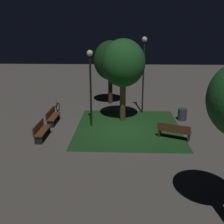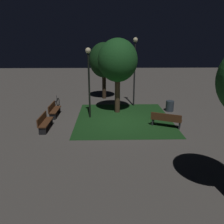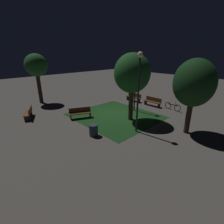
{
  "view_description": "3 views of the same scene",
  "coord_description": "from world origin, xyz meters",
  "px_view_note": "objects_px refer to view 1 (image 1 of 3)",
  "views": [
    {
      "loc": [
        15.07,
        -0.08,
        5.85
      ],
      "look_at": [
        -0.73,
        -0.72,
        0.95
      ],
      "focal_mm": 44.22,
      "sensor_mm": 36.0,
      "label": 1
    },
    {
      "loc": [
        13.75,
        -0.86,
        5.0
      ],
      "look_at": [
        0.38,
        -0.53,
        0.77
      ],
      "focal_mm": 36.28,
      "sensor_mm": 36.0,
      "label": 2
    },
    {
      "loc": [
        -10.06,
        9.6,
        5.17
      ],
      "look_at": [
        -1.03,
        1.03,
        0.65
      ],
      "focal_mm": 26.38,
      "sensor_mm": 36.0,
      "label": 3
    }
  ],
  "objects_px": {
    "bench_front_right": "(41,130)",
    "tree_near_wall": "(123,64)",
    "lamp_post_path_center": "(144,63)",
    "bicycle": "(55,109)",
    "tree_lawn_side": "(110,61)",
    "bench_corner": "(52,116)",
    "trash_bin": "(182,114)",
    "lamp_post_near_wall": "(90,76)",
    "bench_near_trees": "(174,131)"
  },
  "relations": [
    {
      "from": "bench_front_right",
      "to": "tree_near_wall",
      "type": "distance_m",
      "value": 6.36
    },
    {
      "from": "tree_near_wall",
      "to": "lamp_post_path_center",
      "type": "relative_size",
      "value": 0.99
    },
    {
      "from": "tree_near_wall",
      "to": "bicycle",
      "type": "relative_size",
      "value": 3.12
    },
    {
      "from": "tree_lawn_side",
      "to": "bench_corner",
      "type": "bearing_deg",
      "value": -34.67
    },
    {
      "from": "lamp_post_path_center",
      "to": "trash_bin",
      "type": "bearing_deg",
      "value": 58.03
    },
    {
      "from": "bench_front_right",
      "to": "tree_near_wall",
      "type": "bearing_deg",
      "value": 126.56
    },
    {
      "from": "tree_lawn_side",
      "to": "lamp_post_near_wall",
      "type": "relative_size",
      "value": 1.06
    },
    {
      "from": "lamp_post_near_wall",
      "to": "bicycle",
      "type": "relative_size",
      "value": 2.76
    },
    {
      "from": "bench_near_trees",
      "to": "tree_lawn_side",
      "type": "xyz_separation_m",
      "value": [
        -7.23,
        -3.78,
        2.88
      ]
    },
    {
      "from": "bench_front_right",
      "to": "trash_bin",
      "type": "bearing_deg",
      "value": 112.45
    },
    {
      "from": "tree_near_wall",
      "to": "bench_near_trees",
      "type": "bearing_deg",
      "value": 42.26
    },
    {
      "from": "bench_front_right",
      "to": "lamp_post_near_wall",
      "type": "distance_m",
      "value": 4.2
    },
    {
      "from": "bench_front_right",
      "to": "tree_lawn_side",
      "type": "xyz_separation_m",
      "value": [
        -7.43,
        3.43,
        2.88
      ]
    },
    {
      "from": "tree_lawn_side",
      "to": "bicycle",
      "type": "relative_size",
      "value": 2.93
    },
    {
      "from": "bench_front_right",
      "to": "trash_bin",
      "type": "relative_size",
      "value": 2.33
    },
    {
      "from": "bench_front_right",
      "to": "bicycle",
      "type": "distance_m",
      "value": 4.52
    },
    {
      "from": "bench_near_trees",
      "to": "bicycle",
      "type": "distance_m",
      "value": 8.65
    },
    {
      "from": "tree_near_wall",
      "to": "bicycle",
      "type": "xyz_separation_m",
      "value": [
        -1.23,
        -4.71,
        -3.33
      ]
    },
    {
      "from": "bench_corner",
      "to": "bench_near_trees",
      "type": "distance_m",
      "value": 7.56
    },
    {
      "from": "bench_corner",
      "to": "tree_lawn_side",
      "type": "distance_m",
      "value": 6.68
    },
    {
      "from": "bench_near_trees",
      "to": "trash_bin",
      "type": "xyz_separation_m",
      "value": [
        -3.23,
        1.1,
        -0.09
      ]
    },
    {
      "from": "tree_lawn_side",
      "to": "lamp_post_path_center",
      "type": "xyz_separation_m",
      "value": [
        2.44,
        2.38,
        0.13
      ]
    },
    {
      "from": "tree_lawn_side",
      "to": "lamp_post_path_center",
      "type": "distance_m",
      "value": 3.41
    },
    {
      "from": "trash_bin",
      "to": "lamp_post_path_center",
      "type": "bearing_deg",
      "value": -121.97
    },
    {
      "from": "bench_near_trees",
      "to": "trash_bin",
      "type": "relative_size",
      "value": 2.37
    },
    {
      "from": "bench_front_right",
      "to": "tree_lawn_side",
      "type": "bearing_deg",
      "value": 155.23
    },
    {
      "from": "tree_lawn_side",
      "to": "lamp_post_near_wall",
      "type": "distance_m",
      "value": 5.41
    },
    {
      "from": "lamp_post_path_center",
      "to": "bench_near_trees",
      "type": "bearing_deg",
      "value": 16.32
    },
    {
      "from": "tree_near_wall",
      "to": "bench_corner",
      "type": "bearing_deg",
      "value": -79.7
    },
    {
      "from": "trash_bin",
      "to": "bicycle",
      "type": "bearing_deg",
      "value": -97.12
    },
    {
      "from": "bench_corner",
      "to": "bench_front_right",
      "type": "bearing_deg",
      "value": -0.0
    },
    {
      "from": "bench_front_right",
      "to": "bench_corner",
      "type": "bearing_deg",
      "value": 180.0
    },
    {
      "from": "tree_near_wall",
      "to": "tree_lawn_side",
      "type": "bearing_deg",
      "value": -166.61
    },
    {
      "from": "bench_near_trees",
      "to": "bench_front_right",
      "type": "bearing_deg",
      "value": -88.38
    },
    {
      "from": "tree_near_wall",
      "to": "trash_bin",
      "type": "relative_size",
      "value": 6.69
    },
    {
      "from": "tree_lawn_side",
      "to": "trash_bin",
      "type": "xyz_separation_m",
      "value": [
        4.0,
        4.88,
        -2.97
      ]
    },
    {
      "from": "lamp_post_path_center",
      "to": "bicycle",
      "type": "xyz_separation_m",
      "value": [
        0.49,
        -6.1,
        -3.14
      ]
    },
    {
      "from": "bench_corner",
      "to": "lamp_post_near_wall",
      "type": "xyz_separation_m",
      "value": [
        0.37,
        2.51,
        2.64
      ]
    },
    {
      "from": "bench_corner",
      "to": "bench_near_trees",
      "type": "xyz_separation_m",
      "value": [
        2.27,
        7.21,
        0.0
      ]
    },
    {
      "from": "tree_near_wall",
      "to": "lamp_post_near_wall",
      "type": "distance_m",
      "value": 2.31
    },
    {
      "from": "lamp_post_path_center",
      "to": "lamp_post_near_wall",
      "type": "relative_size",
      "value": 1.14
    },
    {
      "from": "lamp_post_near_wall",
      "to": "bicycle",
      "type": "xyz_separation_m",
      "value": [
        -2.4,
        -2.8,
        -2.77
      ]
    },
    {
      "from": "tree_lawn_side",
      "to": "bicycle",
      "type": "distance_m",
      "value": 5.61
    },
    {
      "from": "bench_corner",
      "to": "bicycle",
      "type": "relative_size",
      "value": 1.09
    },
    {
      "from": "tree_lawn_side",
      "to": "lamp_post_near_wall",
      "type": "height_order",
      "value": "tree_lawn_side"
    },
    {
      "from": "tree_near_wall",
      "to": "lamp_post_path_center",
      "type": "height_order",
      "value": "lamp_post_path_center"
    },
    {
      "from": "lamp_post_path_center",
      "to": "trash_bin",
      "type": "height_order",
      "value": "lamp_post_path_center"
    },
    {
      "from": "tree_near_wall",
      "to": "lamp_post_path_center",
      "type": "xyz_separation_m",
      "value": [
        -1.72,
        1.39,
        -0.19
      ]
    },
    {
      "from": "lamp_post_near_wall",
      "to": "trash_bin",
      "type": "distance_m",
      "value": 6.54
    },
    {
      "from": "tree_lawn_side",
      "to": "bicycle",
      "type": "xyz_separation_m",
      "value": [
        2.92,
        -3.72,
        -3.01
      ]
    }
  ]
}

